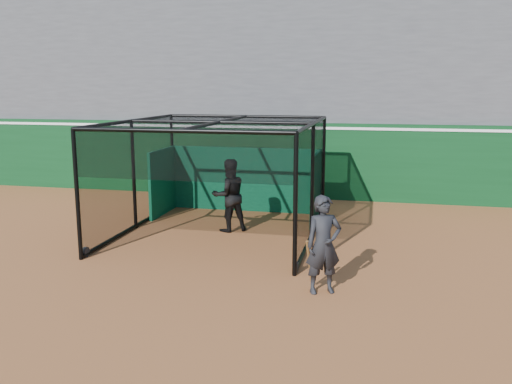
# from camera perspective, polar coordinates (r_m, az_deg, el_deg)

# --- Properties ---
(ground) EXTENTS (120.00, 120.00, 0.00)m
(ground) POSITION_cam_1_polar(r_m,az_deg,el_deg) (10.42, -5.05, -9.53)
(ground) COLOR brown
(ground) RESTS_ON ground
(outfield_wall) EXTENTS (50.00, 0.50, 2.50)m
(outfield_wall) POSITION_cam_1_polar(r_m,az_deg,el_deg) (18.20, 3.01, 3.51)
(outfield_wall) COLOR #0A3816
(outfield_wall) RESTS_ON ground
(grandstand) EXTENTS (50.00, 7.85, 8.95)m
(grandstand) POSITION_cam_1_polar(r_m,az_deg,el_deg) (21.79, 4.81, 13.12)
(grandstand) COLOR #4C4C4F
(grandstand) RESTS_ON ground
(batting_cage) EXTENTS (4.73, 5.57, 2.80)m
(batting_cage) POSITION_cam_1_polar(r_m,az_deg,el_deg) (13.56, -3.83, 1.41)
(batting_cage) COLOR black
(batting_cage) RESTS_ON ground
(batter) EXTENTS (1.15, 1.10, 1.87)m
(batter) POSITION_cam_1_polar(r_m,az_deg,el_deg) (13.83, -2.85, -0.35)
(batter) COLOR black
(batter) RESTS_ON ground
(on_deck_player) EXTENTS (0.77, 0.66, 1.78)m
(on_deck_player) POSITION_cam_1_polar(r_m,az_deg,el_deg) (9.74, 7.11, -5.55)
(on_deck_player) COLOR black
(on_deck_player) RESTS_ON ground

